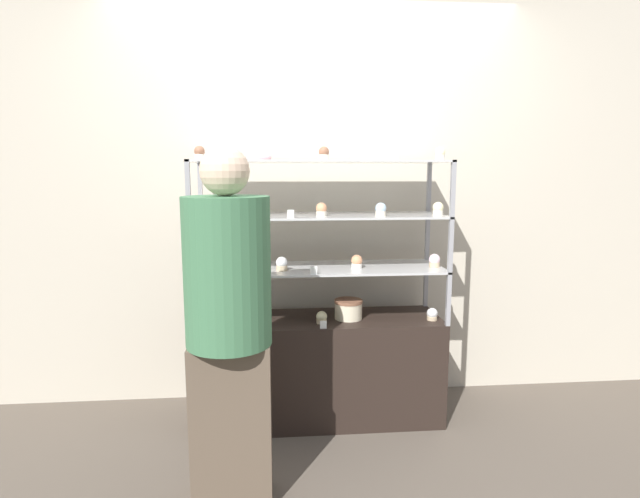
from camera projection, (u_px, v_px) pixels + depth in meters
name	position (u px, v px, depth m)	size (l,w,h in m)	color
ground_plane	(320.00, 417.00, 3.02)	(20.00, 20.00, 0.00)	brown
back_wall	(315.00, 198.00, 3.19)	(8.00, 0.05, 2.60)	beige
display_base	(320.00, 368.00, 2.97)	(1.42, 0.44, 0.62)	black
display_riser_lower	(320.00, 270.00, 2.88)	(1.42, 0.44, 0.30)	#99999E
display_riser_middle	(320.00, 218.00, 2.84)	(1.42, 0.44, 0.30)	#99999E
display_riser_upper	(320.00, 164.00, 2.79)	(1.42, 0.44, 0.30)	#99999E
layer_cake_centerpiece	(348.00, 309.00, 2.91)	(0.17, 0.17, 0.11)	beige
sheet_cake_frosted	(375.00, 156.00, 2.87)	(0.23, 0.18, 0.06)	beige
cupcake_0	(205.00, 321.00, 2.76)	(0.06, 0.06, 0.07)	white
cupcake_1	(322.00, 318.00, 2.82)	(0.06, 0.06, 0.07)	#CCB28C
cupcake_2	(432.00, 314.00, 2.89)	(0.06, 0.06, 0.07)	#CCB28C
price_tag_0	(324.00, 325.00, 2.72)	(0.04, 0.00, 0.04)	white
cupcake_3	(201.00, 266.00, 2.71)	(0.06, 0.06, 0.08)	beige
cupcake_4	(282.00, 264.00, 2.78)	(0.06, 0.06, 0.08)	#CCB28C
cupcake_5	(357.00, 262.00, 2.85)	(0.06, 0.06, 0.08)	white
cupcake_6	(434.00, 261.00, 2.88)	(0.06, 0.06, 0.08)	#CCB28C
price_tag_1	(314.00, 270.00, 2.67)	(0.04, 0.00, 0.04)	white
cupcake_7	(202.00, 210.00, 2.70)	(0.06, 0.06, 0.07)	beige
cupcake_8	(260.00, 210.00, 2.68)	(0.06, 0.06, 0.07)	#CCB28C
cupcake_9	(321.00, 210.00, 2.74)	(0.06, 0.06, 0.07)	beige
cupcake_10	(381.00, 210.00, 2.74)	(0.06, 0.06, 0.07)	beige
cupcake_11	(438.00, 209.00, 2.80)	(0.06, 0.06, 0.07)	beige
price_tag_2	(291.00, 214.00, 2.62)	(0.04, 0.00, 0.04)	white
cupcake_12	(200.00, 153.00, 2.63)	(0.06, 0.06, 0.07)	beige
cupcake_13	(324.00, 153.00, 2.68)	(0.06, 0.06, 0.07)	beige
cupcake_14	(440.00, 154.00, 2.72)	(0.06, 0.06, 0.07)	beige
price_tag_3	(355.00, 155.00, 2.60)	(0.04, 0.00, 0.04)	white
donut_glazed	(259.00, 157.00, 2.81)	(0.14, 0.14, 0.03)	#EFB2BC
customer_figure	(229.00, 319.00, 2.14)	(0.37, 0.37, 1.57)	brown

